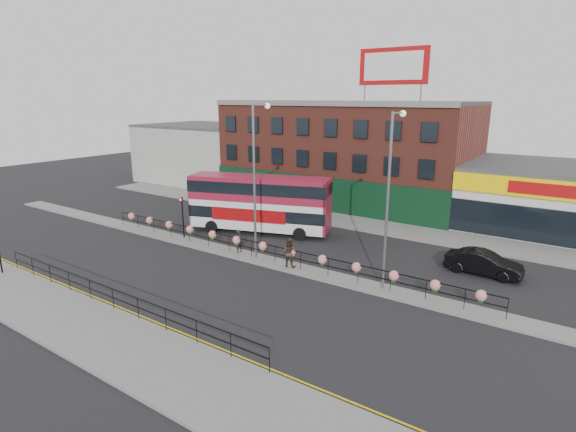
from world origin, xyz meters
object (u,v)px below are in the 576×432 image
Objects in this scene: lamp_column_west at (257,169)px; car at (484,263)px; lamp_column_east at (390,187)px; pedestrian_a at (239,241)px; pedestrian_b at (289,252)px; double_decker_bus at (260,198)px.

car is at bearing 22.41° from lamp_column_west.
lamp_column_west is 9.19m from lamp_column_east.
pedestrian_a is at bearing -179.07° from lamp_column_east.
pedestrian_b is at bearing 121.35° from car.
lamp_column_east is at bearing -21.09° from double_decker_bus.
pedestrian_b reaches higher than car.
pedestrian_a is at bearing -67.75° from double_decker_bus.
pedestrian_a is 5.43m from lamp_column_west.
pedestrian_b is (6.47, -5.39, -1.72)m from double_decker_bus.
double_decker_bus is 6.97m from lamp_column_west.
lamp_column_west is at bearing -76.34° from pedestrian_a.
car is at bearing -159.70° from pedestrian_b.
lamp_column_east reaches higher than car.
lamp_column_west is at bearing -18.22° from pedestrian_b.
lamp_column_west reaches higher than double_decker_bus.
car is 12.12m from pedestrian_b.
lamp_column_west is at bearing 114.19° from car.
double_decker_bus reaches higher than pedestrian_a.
pedestrian_a is 0.17× the size of lamp_column_east.
pedestrian_a is 4.39m from pedestrian_b.
car is 0.46× the size of lamp_column_east.
lamp_column_west is (3.60, -4.94, 3.36)m from double_decker_bus.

